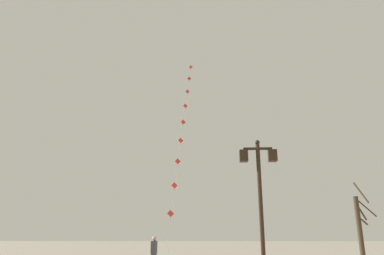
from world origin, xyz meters
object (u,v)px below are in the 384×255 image
object	(u,v)px
twin_lantern_lamp_post	(260,184)
bare_tree	(361,232)
kite_flyer	(154,254)
kite_train	(182,132)

from	to	relation	value
twin_lantern_lamp_post	bare_tree	bearing A→B (deg)	45.27
kite_flyer	bare_tree	world-z (taller)	bare_tree
kite_train	bare_tree	distance (m)	14.24
kite_train	bare_tree	size ratio (longest dim) A/B	4.23
twin_lantern_lamp_post	bare_tree	size ratio (longest dim) A/B	1.19
twin_lantern_lamp_post	kite_flyer	world-z (taller)	twin_lantern_lamp_post
twin_lantern_lamp_post	kite_flyer	bearing A→B (deg)	125.77
twin_lantern_lamp_post	bare_tree	world-z (taller)	twin_lantern_lamp_post
kite_train	bare_tree	bearing A→B (deg)	-43.50
kite_flyer	bare_tree	xyz separation A→B (m)	(9.59, -0.87, 1.00)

